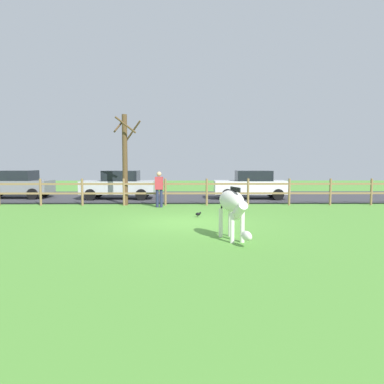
% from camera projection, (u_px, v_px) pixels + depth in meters
% --- Properties ---
extents(ground_plane, '(60.00, 60.00, 0.00)m').
position_uv_depth(ground_plane, '(188.00, 222.00, 12.50)').
color(ground_plane, '#549338').
extents(parking_asphalt, '(28.00, 7.40, 0.05)m').
position_uv_depth(parking_asphalt, '(188.00, 197.00, 21.77)').
color(parking_asphalt, '#38383D').
rests_on(parking_asphalt, ground_plane).
extents(paddock_fence, '(21.92, 0.11, 1.29)m').
position_uv_depth(paddock_fence, '(186.00, 190.00, 17.43)').
color(paddock_fence, olive).
rests_on(paddock_fence, ground_plane).
extents(bare_tree, '(1.31, 1.40, 4.33)m').
position_uv_depth(bare_tree, '(125.00, 157.00, 17.43)').
color(bare_tree, '#513A23').
rests_on(bare_tree, ground_plane).
extents(zebra, '(0.82, 1.89, 1.41)m').
position_uv_depth(zebra, '(233.00, 205.00, 9.52)').
color(zebra, white).
rests_on(zebra, ground_plane).
extents(crow_on_grass, '(0.21, 0.10, 0.20)m').
position_uv_depth(crow_on_grass, '(198.00, 214.00, 13.63)').
color(crow_on_grass, black).
rests_on(crow_on_grass, ground_plane).
extents(parked_car_silver, '(4.00, 1.88, 1.56)m').
position_uv_depth(parked_car_silver, '(119.00, 184.00, 20.15)').
color(parked_car_silver, '#B7BABF').
rests_on(parked_car_silver, parking_asphalt).
extents(parked_car_grey, '(4.00, 1.89, 1.56)m').
position_uv_depth(parked_car_grey, '(15.00, 184.00, 20.58)').
color(parked_car_grey, slate).
rests_on(parked_car_grey, parking_asphalt).
extents(parked_car_white, '(4.03, 1.95, 1.56)m').
position_uv_depth(parked_car_white, '(251.00, 184.00, 20.21)').
color(parked_car_white, white).
rests_on(parked_car_white, parking_asphalt).
extents(visitor_near_fence, '(0.37, 0.24, 1.64)m').
position_uv_depth(visitor_near_fence, '(159.00, 188.00, 16.66)').
color(visitor_near_fence, '#232847').
rests_on(visitor_near_fence, ground_plane).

